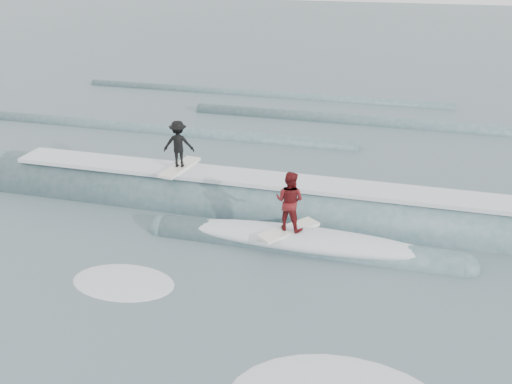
# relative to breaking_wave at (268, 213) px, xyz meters

# --- Properties ---
(ground) EXTENTS (160.00, 160.00, 0.00)m
(ground) POSITION_rel_breaking_wave_xyz_m (-0.23, -6.68, -0.04)
(ground) COLOR #3F575C
(ground) RESTS_ON ground
(breaking_wave) EXTENTS (21.98, 3.91, 2.26)m
(breaking_wave) POSITION_rel_breaking_wave_xyz_m (0.00, 0.00, 0.00)
(breaking_wave) COLOR #385D5F
(breaking_wave) RESTS_ON ground
(surfer_black) EXTENTS (1.15, 2.06, 1.71)m
(surfer_black) POSITION_rel_breaking_wave_xyz_m (-3.22, 0.28, 1.98)
(surfer_black) COLOR white
(surfer_black) RESTS_ON ground
(surfer_red) EXTENTS (1.67, 1.91, 1.91)m
(surfer_red) POSITION_rel_breaking_wave_xyz_m (1.11, -1.92, 1.36)
(surfer_red) COLOR white
(surfer_red) RESTS_ON ground
(far_swells) EXTENTS (35.02, 8.65, 0.80)m
(far_swells) POSITION_rel_breaking_wave_xyz_m (-2.09, 10.97, -0.04)
(far_swells) COLOR #385D5F
(far_swells) RESTS_ON ground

